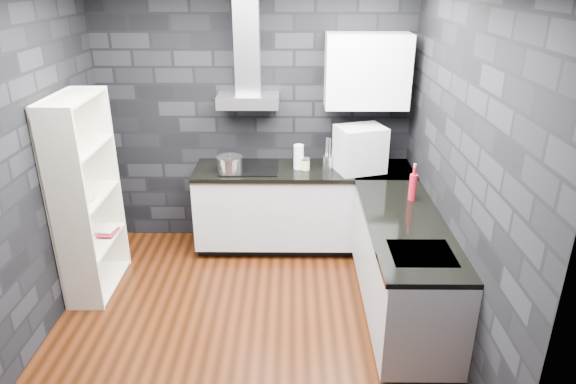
{
  "coord_description": "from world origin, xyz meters",
  "views": [
    {
      "loc": [
        0.39,
        -3.56,
        2.7
      ],
      "look_at": [
        0.35,
        0.45,
        1.0
      ],
      "focal_mm": 32.0,
      "sensor_mm": 36.0,
      "label": 1
    }
  ],
  "objects_px": {
    "storage_jar": "(305,165)",
    "bookshelf": "(86,198)",
    "glass_vase": "(299,157)",
    "utensil_crock": "(327,162)",
    "appliance_garage": "(360,149)",
    "pot": "(230,165)",
    "red_bottle": "(413,187)",
    "fruit_bowl": "(82,198)"
  },
  "relations": [
    {
      "from": "appliance_garage",
      "to": "fruit_bowl",
      "type": "height_order",
      "value": "appliance_garage"
    },
    {
      "from": "utensil_crock",
      "to": "bookshelf",
      "type": "xyz_separation_m",
      "value": [
        -2.16,
        -0.77,
        -0.06
      ]
    },
    {
      "from": "glass_vase",
      "to": "red_bottle",
      "type": "height_order",
      "value": "glass_vase"
    },
    {
      "from": "utensil_crock",
      "to": "appliance_garage",
      "type": "bearing_deg",
      "value": -12.15
    },
    {
      "from": "storage_jar",
      "to": "utensil_crock",
      "type": "relative_size",
      "value": 0.82
    },
    {
      "from": "red_bottle",
      "to": "pot",
      "type": "bearing_deg",
      "value": 158.98
    },
    {
      "from": "glass_vase",
      "to": "bookshelf",
      "type": "height_order",
      "value": "bookshelf"
    },
    {
      "from": "utensil_crock",
      "to": "appliance_garage",
      "type": "xyz_separation_m",
      "value": [
        0.31,
        -0.07,
        0.16
      ]
    },
    {
      "from": "appliance_garage",
      "to": "bookshelf",
      "type": "bearing_deg",
      "value": 177.93
    },
    {
      "from": "utensil_crock",
      "to": "fruit_bowl",
      "type": "height_order",
      "value": "utensil_crock"
    },
    {
      "from": "glass_vase",
      "to": "bookshelf",
      "type": "xyz_separation_m",
      "value": [
        -1.87,
        -0.76,
        -0.12
      ]
    },
    {
      "from": "utensil_crock",
      "to": "appliance_garage",
      "type": "distance_m",
      "value": 0.36
    },
    {
      "from": "pot",
      "to": "bookshelf",
      "type": "xyz_separation_m",
      "value": [
        -1.19,
        -0.62,
        -0.08
      ]
    },
    {
      "from": "storage_jar",
      "to": "red_bottle",
      "type": "relative_size",
      "value": 0.45
    },
    {
      "from": "bookshelf",
      "to": "red_bottle",
      "type": "bearing_deg",
      "value": -20.57
    },
    {
      "from": "utensil_crock",
      "to": "appliance_garage",
      "type": "height_order",
      "value": "appliance_garage"
    },
    {
      "from": "glass_vase",
      "to": "storage_jar",
      "type": "xyz_separation_m",
      "value": [
        0.07,
        -0.03,
        -0.07
      ]
    },
    {
      "from": "fruit_bowl",
      "to": "storage_jar",
      "type": "bearing_deg",
      "value": 22.76
    },
    {
      "from": "red_bottle",
      "to": "utensil_crock",
      "type": "bearing_deg",
      "value": 131.34
    },
    {
      "from": "pot",
      "to": "glass_vase",
      "type": "distance_m",
      "value": 0.69
    },
    {
      "from": "glass_vase",
      "to": "utensil_crock",
      "type": "height_order",
      "value": "glass_vase"
    },
    {
      "from": "utensil_crock",
      "to": "red_bottle",
      "type": "xyz_separation_m",
      "value": [
        0.69,
        -0.78,
        0.05
      ]
    },
    {
      "from": "red_bottle",
      "to": "fruit_bowl",
      "type": "distance_m",
      "value": 2.85
    },
    {
      "from": "utensil_crock",
      "to": "bookshelf",
      "type": "relative_size",
      "value": 0.07
    },
    {
      "from": "pot",
      "to": "bookshelf",
      "type": "distance_m",
      "value": 1.35
    },
    {
      "from": "fruit_bowl",
      "to": "red_bottle",
      "type": "bearing_deg",
      "value": 1.56
    },
    {
      "from": "glass_vase",
      "to": "red_bottle",
      "type": "bearing_deg",
      "value": -38.23
    },
    {
      "from": "red_bottle",
      "to": "appliance_garage",
      "type": "bearing_deg",
      "value": 117.72
    },
    {
      "from": "storage_jar",
      "to": "appliance_garage",
      "type": "bearing_deg",
      "value": -2.36
    },
    {
      "from": "glass_vase",
      "to": "appliance_garage",
      "type": "relative_size",
      "value": 0.55
    },
    {
      "from": "storage_jar",
      "to": "bookshelf",
      "type": "height_order",
      "value": "bookshelf"
    },
    {
      "from": "red_bottle",
      "to": "fruit_bowl",
      "type": "relative_size",
      "value": 0.97
    },
    {
      "from": "red_bottle",
      "to": "fruit_bowl",
      "type": "bearing_deg",
      "value": -178.44
    },
    {
      "from": "bookshelf",
      "to": "fruit_bowl",
      "type": "distance_m",
      "value": 0.1
    },
    {
      "from": "pot",
      "to": "bookshelf",
      "type": "bearing_deg",
      "value": -152.47
    },
    {
      "from": "storage_jar",
      "to": "appliance_garage",
      "type": "distance_m",
      "value": 0.56
    },
    {
      "from": "pot",
      "to": "glass_vase",
      "type": "relative_size",
      "value": 0.98
    },
    {
      "from": "storage_jar",
      "to": "red_bottle",
      "type": "height_order",
      "value": "red_bottle"
    },
    {
      "from": "glass_vase",
      "to": "bookshelf",
      "type": "distance_m",
      "value": 2.02
    },
    {
      "from": "bookshelf",
      "to": "fruit_bowl",
      "type": "bearing_deg",
      "value": -110.31
    },
    {
      "from": "utensil_crock",
      "to": "pot",
      "type": "bearing_deg",
      "value": -171.43
    },
    {
      "from": "appliance_garage",
      "to": "red_bottle",
      "type": "height_order",
      "value": "appliance_garage"
    }
  ]
}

